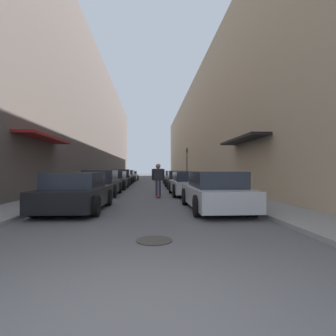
% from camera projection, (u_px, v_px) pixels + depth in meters
% --- Properties ---
extents(ground, '(133.96, 133.96, 0.00)m').
position_uv_depth(ground, '(148.00, 183.00, 26.50)').
color(ground, '#515154').
extents(curb_strip_left, '(1.80, 60.89, 0.12)m').
position_uv_depth(curb_strip_left, '(113.00, 181.00, 32.27)').
color(curb_strip_left, gray).
rests_on(curb_strip_left, ground).
extents(curb_strip_right, '(1.80, 60.89, 0.12)m').
position_uv_depth(curb_strip_right, '(183.00, 180.00, 32.87)').
color(curb_strip_right, gray).
rests_on(curb_strip_right, ground).
extents(building_row_left, '(4.90, 60.89, 14.09)m').
position_uv_depth(building_row_left, '(89.00, 124.00, 32.11)').
color(building_row_left, '#564C47').
rests_on(building_row_left, ground).
extents(building_row_right, '(4.90, 60.89, 11.91)m').
position_uv_depth(building_row_right, '(206.00, 134.00, 33.11)').
color(building_row_right, tan).
rests_on(building_row_right, ground).
extents(parked_car_left_0, '(1.94, 3.96, 1.29)m').
position_uv_depth(parked_car_left_0, '(77.00, 193.00, 8.81)').
color(parked_car_left_0, black).
rests_on(parked_car_left_0, ground).
extents(parked_car_left_1, '(1.88, 4.04, 1.36)m').
position_uv_depth(parked_car_left_1, '(101.00, 183.00, 14.09)').
color(parked_car_left_1, '#232326').
rests_on(parked_car_left_1, ground).
extents(parked_car_left_2, '(2.04, 4.56, 1.28)m').
position_uv_depth(parked_car_left_2, '(113.00, 180.00, 19.01)').
color(parked_car_left_2, black).
rests_on(parked_car_left_2, ground).
extents(parked_car_left_3, '(1.86, 4.37, 1.42)m').
position_uv_depth(parked_car_left_3, '(122.00, 177.00, 24.04)').
color(parked_car_left_3, black).
rests_on(parked_car_left_3, ground).
extents(parked_car_left_4, '(2.00, 4.38, 1.36)m').
position_uv_depth(parked_car_left_4, '(126.00, 176.00, 29.57)').
color(parked_car_left_4, '#515459').
rests_on(parked_car_left_4, ground).
extents(parked_car_left_5, '(1.90, 4.20, 1.21)m').
position_uv_depth(parked_car_left_5, '(131.00, 176.00, 34.88)').
color(parked_car_left_5, silver).
rests_on(parked_car_left_5, ground).
extents(parked_car_right_0, '(1.88, 4.28, 1.32)m').
position_uv_depth(parked_car_right_0, '(215.00, 192.00, 8.97)').
color(parked_car_right_0, '#B7B7BC').
rests_on(parked_car_right_0, ground).
extents(parked_car_right_1, '(2.07, 4.05, 1.28)m').
position_uv_depth(parked_car_right_1, '(190.00, 184.00, 14.20)').
color(parked_car_right_1, '#B7B7BC').
rests_on(parked_car_right_1, ground).
extents(parked_car_right_2, '(1.88, 4.40, 1.29)m').
position_uv_depth(parked_car_right_2, '(178.00, 180.00, 19.67)').
color(parked_car_right_2, '#232326').
rests_on(parked_car_right_2, ground).
extents(parked_car_right_3, '(1.92, 3.99, 1.30)m').
position_uv_depth(parked_car_right_3, '(174.00, 178.00, 25.13)').
color(parked_car_right_3, '#B7B7BC').
rests_on(parked_car_right_3, ground).
extents(skateboarder, '(0.65, 0.78, 1.69)m').
position_uv_depth(skateboarder, '(158.00, 177.00, 13.10)').
color(skateboarder, '#B2231E').
rests_on(skateboarder, ground).
extents(manhole_cover, '(0.70, 0.70, 0.02)m').
position_uv_depth(manhole_cover, '(154.00, 240.00, 5.08)').
color(manhole_cover, '#332D28').
rests_on(manhole_cover, ground).
extents(traffic_light, '(0.16, 0.22, 3.57)m').
position_uv_depth(traffic_light, '(187.00, 161.00, 27.70)').
color(traffic_light, '#2D2D2D').
rests_on(traffic_light, curb_strip_right).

